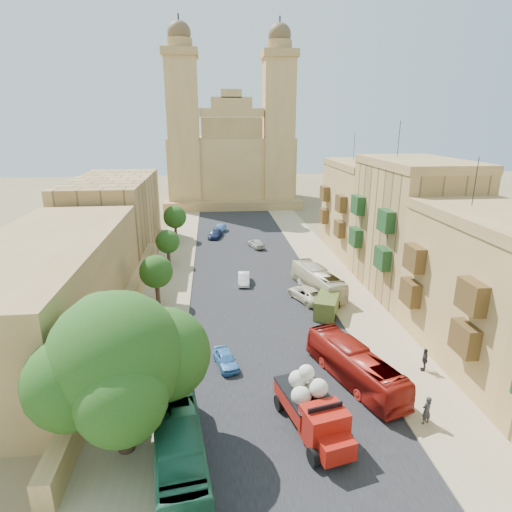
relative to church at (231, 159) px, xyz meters
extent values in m
plane|color=brown|center=(0.00, -78.61, -9.52)|extent=(260.00, 260.00, 0.00)
cube|color=black|center=(0.00, -48.61, -9.51)|extent=(14.00, 140.00, 0.01)
cube|color=tan|center=(9.50, -48.61, -9.51)|extent=(5.00, 140.00, 0.01)
cube|color=tan|center=(-9.50, -48.61, -9.51)|extent=(5.00, 140.00, 0.01)
cube|color=tan|center=(7.00, -48.61, -9.46)|extent=(0.25, 140.00, 0.12)
cube|color=tan|center=(-7.00, -48.61, -9.46)|extent=(0.25, 140.00, 0.12)
cube|color=#AD874E|center=(16.00, -67.61, -4.27)|extent=(8.00, 14.00, 10.50)
cube|color=olive|center=(16.00, -67.61, 1.38)|extent=(8.20, 14.00, 0.80)
cylinder|color=black|center=(15.00, -64.81, 3.58)|extent=(0.06, 0.06, 3.60)
cube|color=#543B1C|center=(11.55, -71.53, -5.53)|extent=(0.90, 2.20, 2.00)
cube|color=#543B1C|center=(11.55, -63.69, -5.53)|extent=(0.90, 2.20, 2.00)
cube|color=#543B1C|center=(11.55, -71.53, -2.59)|extent=(0.90, 2.20, 2.00)
cube|color=#543B1C|center=(11.55, -63.69, -2.59)|extent=(0.90, 2.20, 2.00)
cube|color=tan|center=(16.00, -53.61, -3.02)|extent=(8.00, 14.00, 13.00)
cube|color=olive|center=(16.00, -53.61, 3.88)|extent=(8.20, 14.00, 0.80)
cylinder|color=black|center=(15.00, -50.81, 6.08)|extent=(0.06, 0.06, 3.60)
cube|color=#1A431D|center=(11.55, -57.53, -4.58)|extent=(0.90, 2.20, 2.00)
cube|color=#1A431D|center=(11.55, -49.69, -4.58)|extent=(0.90, 2.20, 2.00)
cube|color=#1A431D|center=(11.55, -57.53, -0.94)|extent=(0.90, 2.20, 2.00)
cube|color=#1A431D|center=(11.55, -49.69, -0.94)|extent=(0.90, 2.20, 2.00)
cube|color=#AD874E|center=(16.00, -39.61, -3.77)|extent=(8.00, 14.00, 11.50)
cube|color=olive|center=(16.00, -39.61, 2.38)|extent=(8.20, 14.00, 0.80)
cylinder|color=black|center=(15.00, -36.81, 4.58)|extent=(0.06, 0.06, 3.60)
cube|color=#543B1C|center=(11.55, -43.53, -5.15)|extent=(0.90, 2.20, 2.00)
cube|color=#543B1C|center=(11.55, -35.69, -5.15)|extent=(0.90, 2.20, 2.00)
cube|color=#543B1C|center=(11.55, -43.53, -1.93)|extent=(0.90, 2.20, 2.00)
cube|color=#543B1C|center=(11.55, -35.69, -1.93)|extent=(0.90, 2.20, 2.00)
cube|color=#AD874E|center=(-12.50, -58.61, -8.62)|extent=(1.00, 40.00, 1.80)
cube|color=olive|center=(-18.00, -60.61, -5.32)|extent=(10.00, 28.00, 8.40)
cube|color=tan|center=(-18.00, -34.61, -4.52)|extent=(10.00, 22.00, 10.00)
cube|color=#AD874E|center=(0.00, 2.39, -2.52)|extent=(26.00, 20.00, 14.00)
cube|color=olive|center=(0.00, -8.11, -8.62)|extent=(28.00, 4.00, 1.80)
cube|color=olive|center=(0.00, -6.41, 0.48)|extent=(12.00, 2.00, 16.00)
cube|color=#AD874E|center=(0.00, -6.41, 9.38)|extent=(12.60, 2.40, 1.60)
cube|color=#AD874E|center=(0.00, -6.41, 11.08)|extent=(8.00, 2.00, 2.40)
cube|color=#AD874E|center=(0.00, -6.41, 12.88)|extent=(4.00, 2.00, 1.60)
cube|color=#AD874E|center=(-9.50, -5.11, 4.98)|extent=(6.00, 6.00, 29.00)
cube|color=olive|center=(-9.50, -5.11, 20.08)|extent=(6.80, 6.80, 1.40)
cylinder|color=olive|center=(-9.50, -5.11, 21.68)|extent=(4.80, 4.80, 1.80)
sphere|color=brown|center=(-9.50, -5.11, 23.48)|extent=(4.40, 4.40, 4.40)
cylinder|color=black|center=(-9.50, -5.11, 25.88)|extent=(0.28, 0.28, 1.80)
cube|color=#AD874E|center=(9.50, -5.11, 4.98)|extent=(6.00, 6.00, 29.00)
cube|color=olive|center=(9.50, -5.11, 20.08)|extent=(6.80, 6.80, 1.40)
cylinder|color=olive|center=(9.50, -5.11, 21.68)|extent=(4.80, 4.80, 1.80)
sphere|color=brown|center=(9.50, -5.11, 23.48)|extent=(4.40, 4.40, 4.40)
cylinder|color=black|center=(9.50, -5.11, 25.88)|extent=(0.28, 0.28, 1.80)
cylinder|color=#3B281D|center=(-9.50, -74.61, -7.76)|extent=(0.93, 0.93, 3.52)
sphere|color=#183E10|center=(-9.50, -74.61, -3.78)|extent=(7.03, 7.03, 7.03)
sphere|color=#183E10|center=(-7.28, -73.50, -4.33)|extent=(5.18, 5.18, 5.18)
sphere|color=#183E10|center=(-11.54, -75.45, -4.52)|extent=(4.81, 4.81, 4.81)
sphere|color=#183E10|center=(-8.94, -76.83, -4.70)|extent=(4.44, 4.44, 4.44)
sphere|color=#183E10|center=(-10.52, -72.58, -3.04)|extent=(4.07, 4.07, 4.07)
cylinder|color=#3B281D|center=(-10.00, -66.61, -8.45)|extent=(0.44, 0.44, 2.12)
sphere|color=#183E10|center=(-10.00, -66.61, -6.31)|extent=(3.09, 3.09, 3.09)
cylinder|color=#3B281D|center=(-10.00, -54.61, -8.40)|extent=(0.44, 0.44, 2.23)
sphere|color=#183E10|center=(-10.00, -54.61, -6.15)|extent=(3.25, 3.25, 3.25)
cylinder|color=#3B281D|center=(-10.00, -42.61, -8.50)|extent=(0.44, 0.44, 2.03)
sphere|color=#183E10|center=(-10.00, -42.61, -6.45)|extent=(2.95, 2.95, 2.95)
cylinder|color=#3B281D|center=(-10.00, -30.61, -8.33)|extent=(0.44, 0.44, 2.37)
sphere|color=#183E10|center=(-10.00, -30.61, -5.94)|extent=(3.44, 3.44, 3.44)
cube|color=#A4160C|center=(0.80, -73.14, -8.15)|extent=(3.23, 4.38, 0.98)
cube|color=black|center=(0.80, -73.14, -7.60)|extent=(3.30, 4.44, 0.13)
cube|color=#A4160C|center=(1.37, -75.58, -8.04)|extent=(2.66, 2.33, 1.97)
cube|color=#A4160C|center=(1.67, -76.86, -8.48)|extent=(2.11, 1.70, 1.09)
cube|color=black|center=(1.37, -75.58, -7.28)|extent=(2.05, 0.58, 0.98)
cylinder|color=black|center=(0.53, -76.79, -9.02)|extent=(0.60, 1.04, 0.98)
cylinder|color=black|center=(2.66, -76.29, -9.02)|extent=(0.60, 1.04, 0.98)
cylinder|color=black|center=(-0.56, -72.11, -9.02)|extent=(0.60, 1.04, 0.98)
cylinder|color=black|center=(1.57, -71.61, -9.02)|extent=(0.60, 1.04, 0.98)
sphere|color=beige|center=(0.42, -73.90, -7.33)|extent=(1.20, 1.20, 1.20)
sphere|color=beige|center=(1.41, -73.33, -7.33)|extent=(1.20, 1.20, 1.20)
sphere|color=beige|center=(0.65, -72.50, -7.33)|extent=(1.20, 1.20, 1.20)
sphere|color=beige|center=(0.35, -73.13, -6.73)|extent=(1.09, 1.09, 1.09)
sphere|color=beige|center=(1.40, -74.01, -6.78)|extent=(1.09, 1.09, 1.09)
sphere|color=beige|center=(0.83, -73.24, -6.24)|extent=(0.98, 0.98, 0.98)
cube|color=#495720|center=(6.13, -58.61, -8.61)|extent=(3.49, 4.76, 1.80)
cylinder|color=black|center=(4.74, -59.66, -9.15)|extent=(0.55, 0.77, 0.72)
cylinder|color=black|center=(6.30, -60.35, -9.15)|extent=(0.55, 0.77, 0.72)
cylinder|color=black|center=(5.96, -56.88, -9.15)|extent=(0.55, 0.77, 0.72)
cylinder|color=black|center=(7.52, -57.57, -9.15)|extent=(0.55, 0.77, 0.72)
imported|color=#236648|center=(-6.50, -76.12, -8.10)|extent=(3.74, 10.42, 2.84)
imported|color=#A01A11|center=(5.06, -69.71, -8.22)|extent=(4.97, 9.51, 2.59)
imported|color=beige|center=(6.50, -53.26, -8.24)|extent=(4.13, 9.43, 2.56)
imported|color=#4388C7|center=(-3.72, -66.71, -8.94)|extent=(2.11, 3.59, 1.15)
imported|color=white|center=(-1.10, -50.06, -8.93)|extent=(1.51, 3.63, 1.17)
imported|color=beige|center=(4.91, -55.35, -8.83)|extent=(3.91, 5.41, 1.37)
imported|color=#16254C|center=(-4.01, -29.99, -8.92)|extent=(2.56, 4.34, 1.18)
imported|color=beige|center=(1.74, -36.06, -8.89)|extent=(2.49, 3.97, 1.26)
imported|color=#396FB5|center=(-3.17, -26.34, -8.93)|extent=(2.22, 3.76, 1.17)
imported|color=#2C2B2E|center=(7.97, -74.31, -8.59)|extent=(0.79, 0.66, 1.84)
imported|color=#2A2930|center=(10.60, -68.81, -8.63)|extent=(0.76, 1.12, 1.77)
camera|label=1|loc=(-4.38, -94.62, 7.87)|focal=30.00mm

